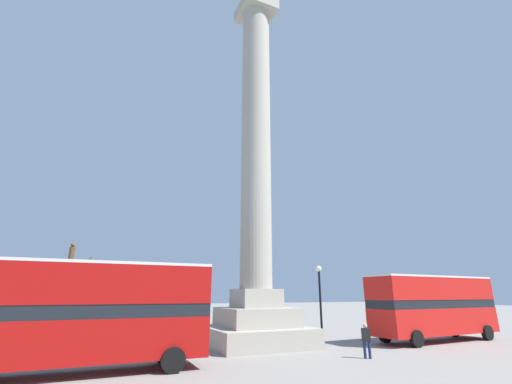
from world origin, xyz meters
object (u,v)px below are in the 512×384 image
Objects in this scene: bus_b at (85,311)px; street_lamp at (320,302)px; monument_column at (256,196)px; equestrian_statue at (63,314)px; bus_a at (433,305)px; pedestrian_near_lamp at (366,339)px.

bus_b is 13.98m from street_lamp.
monument_column is 8.27m from street_lamp.
monument_column is at bearing -9.99° from equestrian_statue.
pedestrian_near_lamp is at bearing -164.24° from bus_a.
equestrian_statue reaches higher than bus_a.
monument_column reaches higher than bus_a.
pedestrian_near_lamp is at bearing -7.90° from bus_b.
bus_b is 1.59× the size of equestrian_statue.
monument_column is at bearing 154.65° from pedestrian_near_lamp.
equestrian_statue is (-1.37, 9.19, -0.56)m from bus_b.
bus_b is at bearing -168.49° from street_lamp.
pedestrian_near_lamp is at bearing -97.25° from street_lamp.
equestrian_statue is at bearing 157.01° from street_lamp.
pedestrian_near_lamp is (3.31, -6.22, -8.81)m from monument_column.
equestrian_statue reaches higher than pedestrian_near_lamp.
street_lamp is (-8.28, 1.70, 0.19)m from bus_a.
street_lamp reaches higher than bus_b.
monument_column is at bearing 24.13° from bus_b.
street_lamp is 5.03m from pedestrian_near_lamp.
monument_column is 12.94m from bus_b.
bus_a is at bearing -11.60° from street_lamp.
street_lamp is (13.70, 2.79, 0.15)m from bus_b.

